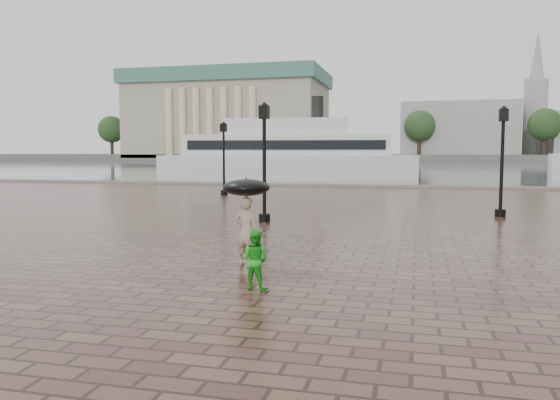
% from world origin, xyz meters
% --- Properties ---
extents(ground, '(300.00, 300.00, 0.00)m').
position_xyz_m(ground, '(0.00, 0.00, 0.00)').
color(ground, '#3C201B').
rests_on(ground, ground).
extents(harbour_water, '(240.00, 240.00, 0.00)m').
position_xyz_m(harbour_water, '(0.00, 92.00, 0.00)').
color(harbour_water, '#4B585C').
rests_on(harbour_water, ground).
extents(quay_edge, '(80.00, 0.60, 0.30)m').
position_xyz_m(quay_edge, '(0.00, 32.00, 0.00)').
color(quay_edge, slate).
rests_on(quay_edge, ground).
extents(far_shore, '(300.00, 60.00, 2.00)m').
position_xyz_m(far_shore, '(0.00, 160.00, 1.00)').
color(far_shore, '#4C4C47').
rests_on(far_shore, ground).
extents(museum, '(57.00, 32.50, 26.00)m').
position_xyz_m(museum, '(-55.00, 144.61, 13.91)').
color(museum, gray).
rests_on(museum, ground).
extents(far_trees, '(188.00, 8.00, 13.50)m').
position_xyz_m(far_trees, '(0.00, 138.00, 9.42)').
color(far_trees, '#2D2119').
rests_on(far_trees, ground).
extents(street_lamps, '(15.44, 12.44, 4.40)m').
position_xyz_m(street_lamps, '(-5.00, 15.33, 2.33)').
color(street_lamps, black).
rests_on(street_lamps, ground).
extents(adult_pedestrian, '(0.64, 0.47, 1.62)m').
position_xyz_m(adult_pedestrian, '(-4.20, 2.09, 0.81)').
color(adult_pedestrian, tan).
rests_on(adult_pedestrian, ground).
extents(child_pedestrian, '(0.63, 0.53, 1.16)m').
position_xyz_m(child_pedestrian, '(-3.37, 0.00, 0.58)').
color(child_pedestrian, green).
rests_on(child_pedestrian, ground).
extents(ferry_near, '(25.01, 9.39, 8.01)m').
position_xyz_m(ferry_near, '(-12.74, 42.12, 2.41)').
color(ferry_near, silver).
rests_on(ferry_near, ground).
extents(umbrella, '(1.10, 1.10, 1.12)m').
position_xyz_m(umbrella, '(-4.20, 2.09, 1.83)').
color(umbrella, black).
rests_on(umbrella, ground).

